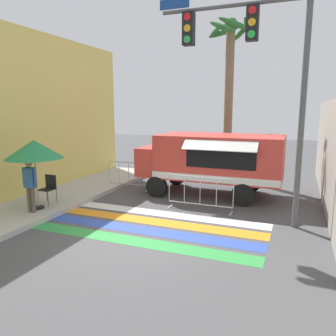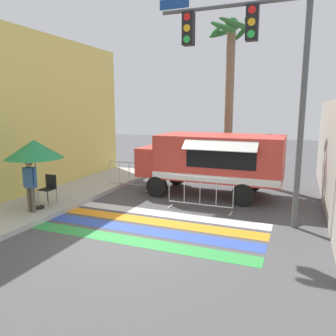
# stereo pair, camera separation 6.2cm
# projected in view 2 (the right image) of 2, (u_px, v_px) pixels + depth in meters

# --- Properties ---
(ground_plane) EXTENTS (60.00, 60.00, 0.00)m
(ground_plane) POSITION_uv_depth(u_px,v_px,m) (138.00, 237.00, 8.52)
(ground_plane) COLOR #4C4C4F
(concrete_wall_right) EXTENTS (0.20, 16.00, 3.58)m
(concrete_wall_right) POSITION_uv_depth(u_px,v_px,m) (336.00, 163.00, 9.19)
(concrete_wall_right) COLOR #A39E93
(concrete_wall_right) RESTS_ON ground_plane
(crosswalk_painted) EXTENTS (6.40, 2.84, 0.01)m
(crosswalk_painted) POSITION_uv_depth(u_px,v_px,m) (151.00, 226.00, 9.30)
(crosswalk_painted) COLOR green
(crosswalk_painted) RESTS_ON ground_plane
(food_truck) EXTENTS (5.36, 2.81, 2.32)m
(food_truck) POSITION_uv_depth(u_px,v_px,m) (209.00, 158.00, 12.49)
(food_truck) COLOR #D13D33
(food_truck) RESTS_ON ground_plane
(traffic_signal_pole) EXTENTS (4.16, 0.29, 6.40)m
(traffic_signal_pole) POSITION_uv_depth(u_px,v_px,m) (254.00, 59.00, 8.86)
(traffic_signal_pole) COLOR #515456
(traffic_signal_pole) RESTS_ON ground_plane
(patio_umbrella) EXTENTS (1.75, 1.75, 2.19)m
(patio_umbrella) POSITION_uv_depth(u_px,v_px,m) (34.00, 149.00, 10.09)
(patio_umbrella) COLOR black
(patio_umbrella) RESTS_ON sidewalk_left
(folding_chair) EXTENTS (0.43, 0.43, 0.95)m
(folding_chair) POSITION_uv_depth(u_px,v_px,m) (49.00, 186.00, 10.95)
(folding_chair) COLOR #4C4C51
(folding_chair) RESTS_ON sidewalk_left
(vendor_person) EXTENTS (0.53, 0.22, 1.64)m
(vendor_person) POSITION_uv_depth(u_px,v_px,m) (30.00, 182.00, 9.91)
(vendor_person) COLOR brown
(vendor_person) RESTS_ON sidewalk_left
(barricade_front) EXTENTS (2.19, 0.44, 1.13)m
(barricade_front) POSITION_uv_depth(u_px,v_px,m) (200.00, 194.00, 10.64)
(barricade_front) COLOR #B7BABF
(barricade_front) RESTS_ON ground_plane
(barricade_side) EXTENTS (1.87, 0.44, 1.13)m
(barricade_side) POSITION_uv_depth(u_px,v_px,m) (129.00, 176.00, 13.52)
(barricade_side) COLOR #B7BABF
(barricade_side) RESTS_ON ground_plane
(palm_tree) EXTENTS (2.31, 2.39, 7.33)m
(palm_tree) POSITION_uv_depth(u_px,v_px,m) (230.00, 75.00, 15.16)
(palm_tree) COLOR #7A664C
(palm_tree) RESTS_ON ground_plane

